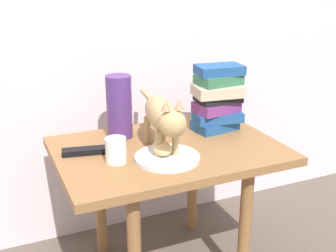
# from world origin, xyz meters

# --- Properties ---
(side_table) EXTENTS (0.80, 0.56, 0.51)m
(side_table) POSITION_xyz_m (0.00, 0.00, 0.44)
(side_table) COLOR olive
(side_table) RESTS_ON ground
(plate) EXTENTS (0.22, 0.22, 0.01)m
(plate) POSITION_xyz_m (-0.05, -0.10, 0.52)
(plate) COLOR silver
(plate) RESTS_ON side_table
(bread_roll) EXTENTS (0.07, 0.09, 0.05)m
(bread_roll) POSITION_xyz_m (-0.06, -0.09, 0.55)
(bread_roll) COLOR #E0BC7A
(bread_roll) RESTS_ON plate
(cat) EXTENTS (0.13, 0.48, 0.23)m
(cat) POSITION_xyz_m (-0.04, -0.04, 0.65)
(cat) COLOR tan
(cat) RESTS_ON side_table
(book_stack) EXTENTS (0.21, 0.15, 0.26)m
(book_stack) POSITION_xyz_m (0.25, 0.09, 0.64)
(book_stack) COLOR #1E4C8C
(book_stack) RESTS_ON side_table
(green_vase) EXTENTS (0.10, 0.10, 0.24)m
(green_vase) POSITION_xyz_m (-0.13, 0.17, 0.63)
(green_vase) COLOR #4C2D72
(green_vase) RESTS_ON side_table
(candle_jar) EXTENTS (0.07, 0.07, 0.08)m
(candle_jar) POSITION_xyz_m (-0.21, -0.05, 0.55)
(candle_jar) COLOR silver
(candle_jar) RESTS_ON side_table
(tv_remote) EXTENTS (0.16, 0.07, 0.02)m
(tv_remote) POSITION_xyz_m (-0.29, 0.06, 0.52)
(tv_remote) COLOR black
(tv_remote) RESTS_ON side_table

